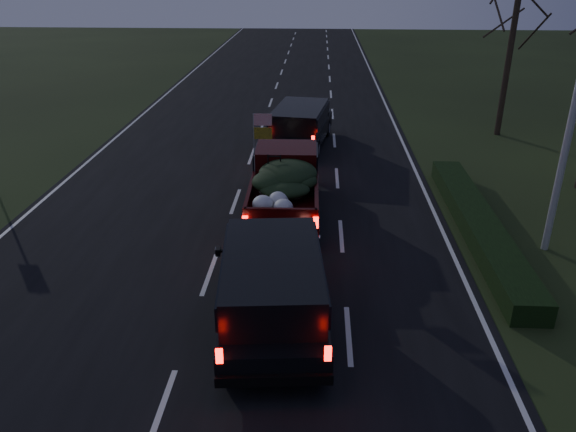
# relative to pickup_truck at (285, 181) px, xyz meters

# --- Properties ---
(ground) EXTENTS (120.00, 120.00, 0.00)m
(ground) POSITION_rel_pickup_truck_xyz_m (-1.79, -4.18, -1.11)
(ground) COLOR black
(ground) RESTS_ON ground
(road_asphalt) EXTENTS (14.00, 120.00, 0.02)m
(road_asphalt) POSITION_rel_pickup_truck_xyz_m (-1.79, -4.18, -1.10)
(road_asphalt) COLOR black
(road_asphalt) RESTS_ON ground
(hedge_row) EXTENTS (1.00, 10.00, 0.60)m
(hedge_row) POSITION_rel_pickup_truck_xyz_m (6.01, -1.18, -0.81)
(hedge_row) COLOR black
(hedge_row) RESTS_ON ground
(bare_tree_far) EXTENTS (3.60, 3.60, 7.00)m
(bare_tree_far) POSITION_rel_pickup_truck_xyz_m (9.71, 9.82, 4.11)
(bare_tree_far) COLOR black
(bare_tree_far) RESTS_ON ground
(pickup_truck) EXTENTS (2.27, 5.71, 2.98)m
(pickup_truck) POSITION_rel_pickup_truck_xyz_m (0.00, 0.00, 0.00)
(pickup_truck) COLOR #320607
(pickup_truck) RESTS_ON ground
(lead_suv) EXTENTS (2.90, 5.45, 1.49)m
(lead_suv) POSITION_rel_pickup_truck_xyz_m (0.24, 7.39, 0.01)
(lead_suv) COLOR black
(lead_suv) RESTS_ON ground
(rear_suv) EXTENTS (2.78, 5.47, 1.52)m
(rear_suv) POSITION_rel_pickup_truck_xyz_m (0.09, -6.36, 0.04)
(rear_suv) COLOR black
(rear_suv) RESTS_ON ground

